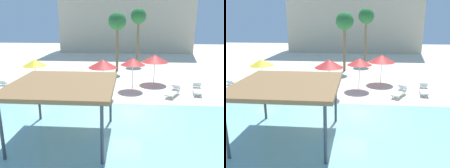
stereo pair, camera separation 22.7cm
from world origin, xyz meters
TOP-DOWN VIEW (x-y plane):
  - ground_plane at (0.00, 0.00)m, footprint 80.00×80.00m
  - lagoon_water at (0.00, -5.25)m, footprint 44.00×13.50m
  - shade_pavilion at (-2.69, -3.40)m, footprint 4.80×4.80m
  - beach_umbrella_red_0 at (2.60, 7.21)m, footprint 2.35×2.35m
  - beach_umbrella_red_1 at (-1.56, 3.08)m, footprint 2.13×2.13m
  - beach_umbrella_yellow_2 at (-7.25, 4.53)m, footprint 1.92×1.92m
  - beach_umbrella_red_4 at (0.65, 5.16)m, footprint 2.00×2.00m
  - lounge_chair_0 at (5.70, 4.42)m, footprint 0.94×1.97m
  - lounge_chair_1 at (3.74, 3.70)m, footprint 1.43×1.95m
  - palm_tree_0 at (-1.00, 12.03)m, footprint 1.90×1.90m
  - palm_tree_2 at (1.35, 16.36)m, footprint 1.90×1.90m
  - hotel_block_0 at (-0.35, 29.48)m, footprint 21.87×8.18m

SIDE VIEW (x-z plane):
  - ground_plane at x=0.00m, z-range 0.00..0.00m
  - lagoon_water at x=0.00m, z-range 0.00..0.04m
  - lounge_chair_0 at x=5.70m, z-range -0.04..0.70m
  - lounge_chair_1 at x=3.74m, z-range -0.04..0.70m
  - beach_umbrella_yellow_2 at x=-7.25m, z-range 0.98..3.48m
  - beach_umbrella_red_0 at x=2.60m, z-range 0.96..3.53m
  - beach_umbrella_red_4 at x=0.65m, z-range 1.02..3.61m
  - beach_umbrella_red_1 at x=-1.56m, z-range 1.11..3.92m
  - shade_pavilion at x=-2.69m, z-range 1.26..4.10m
  - palm_tree_0 at x=-1.00m, z-range 2.05..8.37m
  - palm_tree_2 at x=1.35m, z-range 2.29..9.15m
  - hotel_block_0 at x=-0.35m, z-range 0.00..16.05m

